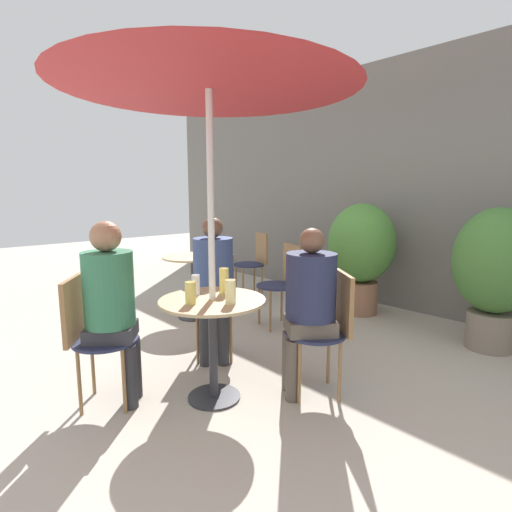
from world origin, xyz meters
The scene contains 19 objects.
ground_plane centered at (0.00, 0.00, 0.00)m, with size 20.00×20.00×0.00m, color #B2A899.
storefront_wall centered at (0.00, 3.25, 1.50)m, with size 10.00×0.06×3.00m.
cafe_table_near centered at (-0.17, 0.20, 0.55)m, with size 0.72×0.72×0.71m.
cafe_table_far centered at (-1.80, 1.15, 0.54)m, with size 0.68×0.68×0.71m.
bistro_chair_0 centered at (0.32, 0.85, 0.53)m, with size 0.48×0.49×0.87m.
bistro_chair_1 centered at (-0.81, 0.69, 0.53)m, with size 0.49×0.48×0.87m.
bistro_chair_2 centered at (-0.66, -0.44, 0.53)m, with size 0.48×0.49×0.87m.
bistro_chair_4 centered at (-0.90, 1.70, 0.53)m, with size 0.45×0.47×0.87m.
bistro_chair_5 centered at (-2.03, 2.32, 0.53)m, with size 0.45×0.47×0.87m.
seated_person_0 centered at (0.23, 0.73, 0.70)m, with size 0.43×0.44×1.19m.
seated_person_1 centered at (-0.69, 0.60, 0.72)m, with size 0.42×0.41×1.22m.
seated_person_2 centered at (-0.57, -0.32, 0.74)m, with size 0.41×0.41×1.24m.
beer_glass_0 centered at (0.00, 0.22, 0.79)m, with size 0.07×0.07×0.16m.
beer_glass_1 centered at (-0.24, 0.36, 0.80)m, with size 0.07×0.07×0.18m.
beer_glass_2 centered at (-0.34, 0.19, 0.78)m, with size 0.06×0.06×0.14m.
beer_glass_3 centered at (-0.17, 0.03, 0.78)m, with size 0.07×0.07×0.14m.
potted_plant_0 centered at (-0.61, 2.69, 0.77)m, with size 0.77×0.77×1.30m.
potted_plant_1 centered at (0.83, 2.60, 0.76)m, with size 0.73×0.73×1.30m.
umbrella centered at (-0.17, 0.20, 2.19)m, with size 1.90×1.90×2.34m.
Camera 1 is at (1.94, -1.35, 1.42)m, focal length 28.00 mm.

